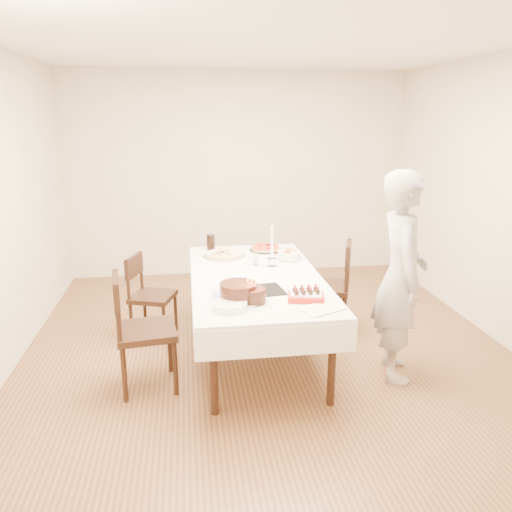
{
  "coord_description": "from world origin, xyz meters",
  "views": [
    {
      "loc": [
        -0.7,
        -4.19,
        2.13
      ],
      "look_at": [
        -0.12,
        -0.0,
        0.93
      ],
      "focal_mm": 35.0,
      "sensor_mm": 36.0,
      "label": 1
    }
  ],
  "objects": [
    {
      "name": "chair_left_dessert",
      "position": [
        -1.06,
        -0.47,
        0.48
      ],
      "size": [
        0.56,
        0.56,
        0.97
      ],
      "primitive_type": null,
      "rotation": [
        0.0,
        0.0,
        3.28
      ],
      "color": "black",
      "rests_on": "floor"
    },
    {
      "name": "box_lid",
      "position": [
        0.25,
        -0.87,
        0.75
      ],
      "size": [
        0.37,
        0.31,
        0.03
      ],
      "primitive_type": "cube",
      "rotation": [
        0.0,
        0.0,
        0.42
      ],
      "color": "beige",
      "rests_on": "dining_table"
    },
    {
      "name": "chair_left_savory",
      "position": [
        -1.07,
        0.5,
        0.42
      ],
      "size": [
        0.54,
        0.54,
        0.83
      ],
      "primitive_type": null,
      "rotation": [
        0.0,
        0.0,
        2.82
      ],
      "color": "black",
      "rests_on": "floor"
    },
    {
      "name": "chair_right_savory",
      "position": [
        0.65,
        0.38,
        0.47
      ],
      "size": [
        0.62,
        0.62,
        0.94
      ],
      "primitive_type": null,
      "rotation": [
        0.0,
        0.0,
        -0.36
      ],
      "color": "black",
      "rests_on": "floor"
    },
    {
      "name": "layer_cake",
      "position": [
        -0.34,
        -0.6,
        0.82
      ],
      "size": [
        0.37,
        0.37,
        0.14
      ],
      "primitive_type": "cylinder",
      "rotation": [
        0.0,
        0.0,
        0.02
      ],
      "color": "black",
      "rests_on": "dining_table"
    },
    {
      "name": "red_placemat",
      "position": [
        0.3,
        0.6,
        0.75
      ],
      "size": [
        0.24,
        0.24,
        0.01
      ],
      "primitive_type": "cube",
      "rotation": [
        0.0,
        0.0,
        0.17
      ],
      "color": "#B21E1E",
      "rests_on": "dining_table"
    },
    {
      "name": "plate_stack",
      "position": [
        -0.42,
        -0.76,
        0.78
      ],
      "size": [
        0.27,
        0.27,
        0.05
      ],
      "primitive_type": "cylinder",
      "rotation": [
        0.0,
        0.0,
        -0.05
      ],
      "color": "white",
      "rests_on": "dining_table"
    },
    {
      "name": "taper_candle",
      "position": [
        0.07,
        0.27,
        0.95
      ],
      "size": [
        0.11,
        0.11,
        0.4
      ],
      "primitive_type": "cylinder",
      "rotation": [
        0.0,
        0.0,
        0.39
      ],
      "color": "white",
      "rests_on": "dining_table"
    },
    {
      "name": "pizza_pepperoni",
      "position": [
        0.1,
        0.84,
        0.77
      ],
      "size": [
        0.42,
        0.42,
        0.04
      ],
      "primitive_type": "cylinder",
      "rotation": [
        0.0,
        0.0,
        0.3
      ],
      "color": "red",
      "rests_on": "dining_table"
    },
    {
      "name": "wall_right",
      "position": [
        2.25,
        0.0,
        1.35
      ],
      "size": [
        0.04,
        5.0,
        2.7
      ],
      "primitive_type": "cube",
      "color": "beige",
      "rests_on": "floor"
    },
    {
      "name": "cola_glass",
      "position": [
        -0.47,
        0.95,
        0.83
      ],
      "size": [
        0.09,
        0.09,
        0.16
      ],
      "primitive_type": "cylinder",
      "rotation": [
        0.0,
        0.0,
        0.09
      ],
      "color": "black",
      "rests_on": "dining_table"
    },
    {
      "name": "china_plate",
      "position": [
        -0.39,
        -0.47,
        0.76
      ],
      "size": [
        0.4,
        0.4,
        0.01
      ],
      "primitive_type": "cylinder",
      "rotation": [
        0.0,
        0.0,
        -0.38
      ],
      "color": "white",
      "rests_on": "dining_table"
    },
    {
      "name": "pasta_bowl",
      "position": [
        0.28,
        0.46,
        0.79
      ],
      "size": [
        0.28,
        0.28,
        0.07
      ],
      "primitive_type": "cylinder",
      "rotation": [
        0.0,
        0.0,
        -0.3
      ],
      "color": "white",
      "rests_on": "dining_table"
    },
    {
      "name": "wall_back",
      "position": [
        0.0,
        2.5,
        1.35
      ],
      "size": [
        4.5,
        0.04,
        2.7
      ],
      "primitive_type": "cube",
      "color": "beige",
      "rests_on": "floor"
    },
    {
      "name": "floor",
      "position": [
        0.0,
        0.0,
        0.0
      ],
      "size": [
        5.0,
        5.0,
        0.0
      ],
      "primitive_type": "plane",
      "color": "#55301D",
      "rests_on": "ground"
    },
    {
      "name": "ceiling",
      "position": [
        0.0,
        0.0,
        2.7
      ],
      "size": [
        5.0,
        5.0,
        0.0
      ],
      "primitive_type": "plane",
      "rotation": [
        3.14,
        0.0,
        0.0
      ],
      "color": "white",
      "rests_on": "wall_back"
    },
    {
      "name": "wall_front",
      "position": [
        0.0,
        -2.5,
        1.35
      ],
      "size": [
        4.5,
        0.04,
        2.7
      ],
      "primitive_type": "cube",
      "color": "beige",
      "rests_on": "floor"
    },
    {
      "name": "strawberry_box",
      "position": [
        0.18,
        -0.66,
        0.78
      ],
      "size": [
        0.31,
        0.24,
        0.07
      ],
      "primitive_type": null,
      "rotation": [
        0.0,
        0.0,
        -0.22
      ],
      "color": "#B21B14",
      "rests_on": "dining_table"
    },
    {
      "name": "birthday_cake",
      "position": [
        -0.22,
        -0.66,
        0.85
      ],
      "size": [
        0.22,
        0.22,
        0.17
      ],
      "primitive_type": "cylinder",
      "rotation": [
        0.0,
        0.0,
        -0.24
      ],
      "color": "#371A0F",
      "rests_on": "dining_table"
    },
    {
      "name": "pizza_white",
      "position": [
        -0.35,
        0.64,
        0.77
      ],
      "size": [
        0.55,
        0.55,
        0.04
      ],
      "primitive_type": "cylinder",
      "rotation": [
        0.0,
        0.0,
        0.36
      ],
      "color": "beige",
      "rests_on": "dining_table"
    },
    {
      "name": "dining_table",
      "position": [
        -0.12,
        -0.0,
        0.38
      ],
      "size": [
        1.64,
        2.36,
        0.75
      ],
      "primitive_type": "cube",
      "rotation": [
        0.0,
        0.0,
        0.25
      ],
      "color": "silver",
      "rests_on": "floor"
    },
    {
      "name": "shaker_pair",
      "position": [
        -0.07,
        0.31,
        0.81
      ],
      "size": [
        0.12,
        0.12,
        0.11
      ],
      "primitive_type": null,
      "rotation": [
        0.0,
        0.0,
        0.3
      ],
      "color": "white",
      "rests_on": "dining_table"
    },
    {
      "name": "person",
      "position": [
        1.0,
        -0.54,
        0.87
      ],
      "size": [
        0.54,
        0.7,
        1.73
      ],
      "primitive_type": "imported",
      "rotation": [
        0.0,
        0.0,
        1.36
      ],
      "color": "#B3AEA9",
      "rests_on": "floor"
    },
    {
      "name": "cake_board",
      "position": [
        -0.11,
        -0.4,
        0.75
      ],
      "size": [
        0.35,
        0.35,
        0.01
      ],
      "primitive_type": "cube",
      "rotation": [
        0.0,
        0.0,
        0.14
      ],
      "color": "black",
      "rests_on": "dining_table"
    }
  ]
}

